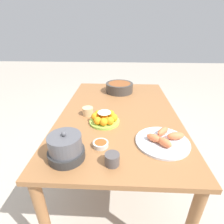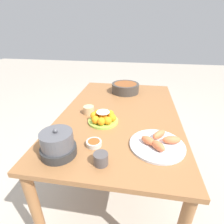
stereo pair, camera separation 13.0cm
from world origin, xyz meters
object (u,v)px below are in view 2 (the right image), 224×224
at_px(serving_bowl, 125,88).
at_px(warming_pot, 58,144).
at_px(seafood_platter, 158,143).
at_px(cup_near, 101,159).
at_px(sauce_bowl, 94,143).
at_px(dining_table, 120,123).
at_px(cake_plate, 103,118).
at_px(cup_far, 89,110).

bearing_deg(serving_bowl, warming_pot, 165.34).
distance_m(seafood_platter, warming_pot, 0.56).
bearing_deg(cup_near, sauce_bowl, 27.31).
bearing_deg(serving_bowl, sauce_bowl, 173.88).
relative_size(dining_table, cup_near, 19.46).
relative_size(cake_plate, sauce_bowl, 2.36).
xyz_separation_m(sauce_bowl, warming_pot, (-0.10, 0.17, 0.05)).
distance_m(cup_near, warming_pot, 0.24).
height_order(dining_table, serving_bowl, serving_bowl).
bearing_deg(serving_bowl, dining_table, -179.90).
height_order(dining_table, cup_near, cup_near).
height_order(sauce_bowl, cup_far, cup_far).
relative_size(cup_near, cup_far, 0.91).
height_order(sauce_bowl, cup_near, cup_near).
height_order(sauce_bowl, seafood_platter, seafood_platter).
bearing_deg(cup_near, warming_pot, 81.51).
bearing_deg(warming_pot, cup_near, -98.49).
xyz_separation_m(cup_far, warming_pot, (-0.49, 0.03, 0.03)).
distance_m(serving_bowl, sauce_bowl, 0.91).
height_order(serving_bowl, cup_near, serving_bowl).
distance_m(dining_table, cup_near, 0.60).
relative_size(dining_table, warming_pot, 7.55).
bearing_deg(sauce_bowl, cup_near, -152.69).
distance_m(dining_table, seafood_platter, 0.49).
bearing_deg(cup_near, cake_plate, 10.36).
distance_m(cake_plate, sauce_bowl, 0.27).
xyz_separation_m(serving_bowl, cup_far, (-0.52, 0.24, -0.02)).
distance_m(cup_near, cup_far, 0.56).
distance_m(cake_plate, cup_near, 0.42).
bearing_deg(cup_far, seafood_platter, -123.19).
relative_size(serving_bowl, cup_near, 3.69).
bearing_deg(cup_far, sauce_bowl, -160.05).
bearing_deg(cake_plate, seafood_platter, -120.48).
xyz_separation_m(dining_table, warming_pot, (-0.55, 0.26, 0.16)).
distance_m(sauce_bowl, warming_pot, 0.20).
relative_size(cake_plate, seafood_platter, 0.68).
height_order(seafood_platter, cup_far, same).
height_order(cup_far, warming_pot, warming_pot).
height_order(dining_table, cup_far, cup_far).
distance_m(seafood_platter, cup_near, 0.35).
relative_size(sauce_bowl, cup_far, 1.10).
height_order(seafood_platter, warming_pot, warming_pot).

